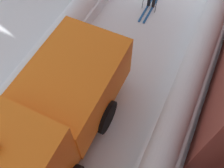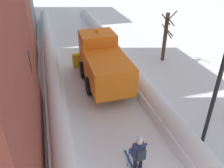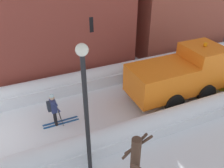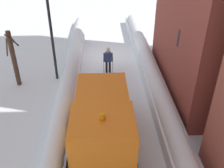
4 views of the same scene
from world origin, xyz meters
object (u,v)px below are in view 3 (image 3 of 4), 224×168
Objects in this scene: skier at (53,108)px; street_lamp at (86,101)px; traffic_light_pole at (91,37)px; plow_truck at (181,74)px.

street_lamp is at bearing 10.82° from skier.
plow_truck is at bearing 43.91° from traffic_light_pole.
skier is at bearing -169.18° from street_lamp.
street_lamp is (6.88, -2.62, 0.54)m from traffic_light_pole.
street_lamp reaches higher than traffic_light_pole.
skier is at bearing -42.68° from traffic_light_pole.
plow_truck is 7.12m from skier.
plow_truck is 7.34m from street_lamp.
traffic_light_pole is 7.38m from street_lamp.
street_lamp is (3.34, 0.64, 2.43)m from skier.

